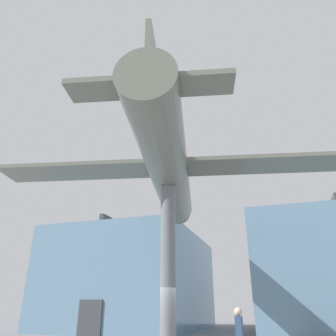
# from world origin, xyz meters

# --- Properties ---
(glass_pavilion_left) EXTENTS (11.81, 15.41, 8.64)m
(glass_pavilion_left) POSITION_xyz_m (-8.50, 16.47, 4.03)
(glass_pavilion_left) COLOR #60849E
(glass_pavilion_left) RESTS_ON ground_plane
(glass_pavilion_right) EXTENTS (11.81, 15.41, 8.64)m
(glass_pavilion_right) POSITION_xyz_m (8.50, 16.47, 4.03)
(glass_pavilion_right) COLOR #60849E
(glass_pavilion_right) RESTS_ON ground_plane
(support_pylon_central) EXTENTS (0.63, 0.63, 6.79)m
(support_pylon_central) POSITION_xyz_m (0.00, 0.00, 3.39)
(support_pylon_central) COLOR slate
(support_pylon_central) RESTS_ON ground_plane
(suspended_airplane) EXTENTS (15.69, 14.75, 3.21)m
(suspended_airplane) POSITION_xyz_m (-0.05, 0.21, 7.71)
(suspended_airplane) COLOR slate
(suspended_airplane) RESTS_ON support_pylon_central
(visitor_person) EXTENTS (0.27, 0.40, 1.78)m
(visitor_person) POSITION_xyz_m (2.79, -0.87, 1.03)
(visitor_person) COLOR #4C4238
(visitor_person) RESTS_ON ground_plane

